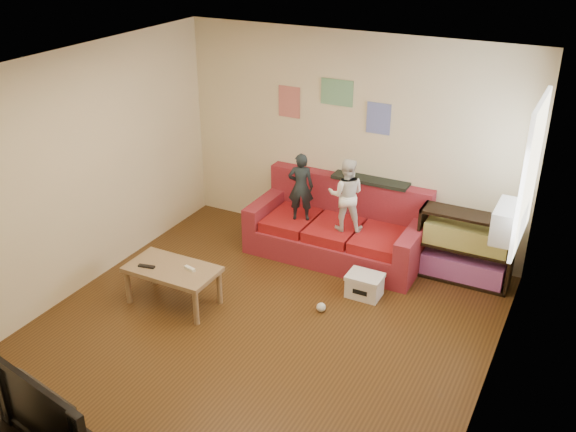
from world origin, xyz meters
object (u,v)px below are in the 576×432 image
at_px(television, 53,409).
at_px(file_box, 365,285).
at_px(coffee_table, 172,273).
at_px(bookshelf, 465,251).
at_px(child_a, 301,187).
at_px(sofa, 339,230).
at_px(child_b, 346,195).

bearing_deg(television, file_box, 84.09).
height_order(coffee_table, bookshelf, bookshelf).
bearing_deg(file_box, coffee_table, -148.96).
bearing_deg(child_a, coffee_table, 46.75).
relative_size(file_box, television, 0.37).
height_order(sofa, file_box, sofa).
height_order(coffee_table, file_box, coffee_table).
bearing_deg(file_box, child_b, 129.63).
distance_m(bookshelf, television, 4.80).
bearing_deg(coffee_table, child_a, 67.57).
height_order(sofa, bookshelf, sofa).
bearing_deg(sofa, bookshelf, 1.87).
relative_size(bookshelf, television, 1.00).
bearing_deg(child_b, sofa, -68.51).
xyz_separation_m(coffee_table, bookshelf, (2.72, 1.94, -0.00)).
distance_m(child_a, child_b, 0.60).
xyz_separation_m(child_a, coffee_table, (-0.71, -1.72, -0.50)).
bearing_deg(sofa, file_box, -50.21).
bearing_deg(file_box, child_a, 150.86).
xyz_separation_m(child_b, coffee_table, (-1.31, -1.72, -0.52)).
height_order(child_a, bookshelf, child_a).
relative_size(coffee_table, television, 0.93).
xyz_separation_m(sofa, television, (-0.37, -4.32, 0.45)).
distance_m(sofa, bookshelf, 1.56).
distance_m(child_b, file_box, 1.11).
distance_m(child_b, coffee_table, 2.22).
distance_m(child_a, file_box, 1.48).
height_order(child_a, coffee_table, child_a).
relative_size(sofa, child_b, 2.40).
height_order(sofa, child_a, child_a).
bearing_deg(television, bookshelf, 76.59).
xyz_separation_m(bookshelf, television, (-1.93, -4.37, 0.39)).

